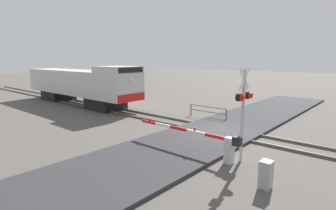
% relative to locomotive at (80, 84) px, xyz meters
% --- Properties ---
extents(ground_plane, '(160.00, 160.00, 0.00)m').
position_rel_locomotive_xyz_m(ground_plane, '(0.00, -15.83, -2.05)').
color(ground_plane, '#514C47').
extents(rail_track_left, '(0.08, 80.00, 0.15)m').
position_rel_locomotive_xyz_m(rail_track_left, '(-0.72, -15.83, -1.98)').
color(rail_track_left, '#59544C').
rests_on(rail_track_left, ground_plane).
extents(rail_track_right, '(0.08, 80.00, 0.15)m').
position_rel_locomotive_xyz_m(rail_track_right, '(0.72, -15.83, -1.98)').
color(rail_track_right, '#59544C').
rests_on(rail_track_right, ground_plane).
extents(road_surface, '(36.00, 4.95, 0.17)m').
position_rel_locomotive_xyz_m(road_surface, '(0.00, -15.83, -1.97)').
color(road_surface, '#2D2D30').
rests_on(road_surface, ground_plane).
extents(locomotive, '(2.99, 16.11, 3.91)m').
position_rel_locomotive_xyz_m(locomotive, '(0.00, 0.00, 0.00)').
color(locomotive, black).
rests_on(locomotive, ground_plane).
extents(crossing_signal, '(1.18, 0.33, 4.18)m').
position_rel_locomotive_xyz_m(crossing_signal, '(-3.58, -19.08, 0.56)').
color(crossing_signal, '#ADADB2').
rests_on(crossing_signal, ground_plane).
extents(crossing_gate, '(0.36, 6.02, 1.30)m').
position_rel_locomotive_xyz_m(crossing_gate, '(-4.15, -18.00, -1.24)').
color(crossing_gate, silver).
rests_on(crossing_gate, ground_plane).
extents(utility_cabinet, '(0.44, 0.40, 1.02)m').
position_rel_locomotive_xyz_m(utility_cabinet, '(-5.36, -20.87, -1.54)').
color(utility_cabinet, '#999993').
rests_on(utility_cabinet, ground_plane).
extents(guard_railing, '(0.08, 3.27, 0.95)m').
position_rel_locomotive_xyz_m(guard_railing, '(2.80, -13.26, -1.42)').
color(guard_railing, '#4C4742').
rests_on(guard_railing, ground_plane).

